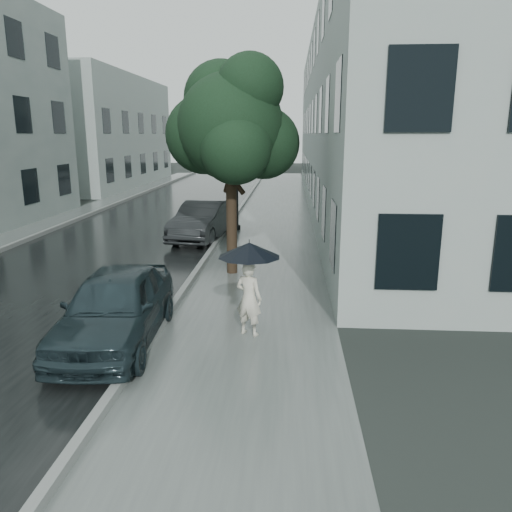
# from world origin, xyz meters

# --- Properties ---
(ground) EXTENTS (120.00, 120.00, 0.00)m
(ground) POSITION_xyz_m (0.00, 0.00, 0.00)
(ground) COLOR black
(ground) RESTS_ON ground
(sidewalk) EXTENTS (3.50, 60.00, 0.01)m
(sidewalk) POSITION_xyz_m (0.25, 12.00, 0.00)
(sidewalk) COLOR slate
(sidewalk) RESTS_ON ground
(kerb_near) EXTENTS (0.15, 60.00, 0.15)m
(kerb_near) POSITION_xyz_m (-1.57, 12.00, 0.07)
(kerb_near) COLOR slate
(kerb_near) RESTS_ON ground
(asphalt_road) EXTENTS (6.85, 60.00, 0.00)m
(asphalt_road) POSITION_xyz_m (-5.08, 12.00, 0.00)
(asphalt_road) COLOR black
(asphalt_road) RESTS_ON ground
(kerb_far) EXTENTS (0.15, 60.00, 0.15)m
(kerb_far) POSITION_xyz_m (-8.57, 12.00, 0.07)
(kerb_far) COLOR slate
(kerb_far) RESTS_ON ground
(sidewalk_far) EXTENTS (1.70, 60.00, 0.01)m
(sidewalk_far) POSITION_xyz_m (-9.50, 12.00, 0.00)
(sidewalk_far) COLOR #4C5451
(sidewalk_far) RESTS_ON ground
(building_near) EXTENTS (7.02, 36.00, 9.00)m
(building_near) POSITION_xyz_m (5.47, 19.50, 4.50)
(building_near) COLOR gray
(building_near) RESTS_ON ground
(building_far_b) EXTENTS (7.02, 18.00, 8.00)m
(building_far_b) POSITION_xyz_m (-13.77, 30.00, 4.00)
(building_far_b) COLOR gray
(building_far_b) RESTS_ON ground
(pedestrian) EXTENTS (0.63, 0.54, 1.47)m
(pedestrian) POSITION_xyz_m (0.25, 1.02, 0.74)
(pedestrian) COLOR beige
(pedestrian) RESTS_ON sidewalk
(umbrella) EXTENTS (1.22, 1.22, 0.97)m
(umbrella) POSITION_xyz_m (0.26, 0.99, 1.71)
(umbrella) COLOR black
(umbrella) RESTS_ON ground
(street_tree) EXTENTS (3.68, 3.34, 5.85)m
(street_tree) POSITION_xyz_m (-0.60, 5.58, 4.05)
(street_tree) COLOR #332619
(street_tree) RESTS_ON ground
(lamp_post) EXTENTS (0.82, 0.49, 4.68)m
(lamp_post) POSITION_xyz_m (-1.30, 11.89, 2.69)
(lamp_post) COLOR black
(lamp_post) RESTS_ON ground
(car_near) EXTENTS (1.84, 4.16, 1.39)m
(car_near) POSITION_xyz_m (-2.20, 0.50, 0.70)
(car_near) COLOR #1B292E
(car_near) RESTS_ON ground
(car_far) EXTENTS (2.06, 4.40, 1.39)m
(car_far) POSITION_xyz_m (-2.20, 10.00, 0.70)
(car_far) COLOR black
(car_far) RESTS_ON ground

